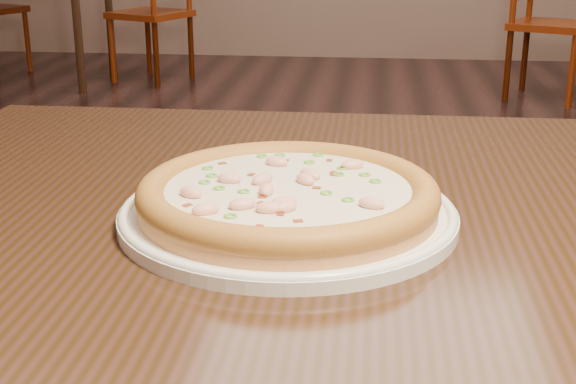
# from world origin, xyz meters

# --- Properties ---
(ground) EXTENTS (9.00, 9.00, 0.00)m
(ground) POSITION_xyz_m (0.00, 0.00, 0.00)
(ground) COLOR black
(hero_table) EXTENTS (1.20, 0.80, 0.75)m
(hero_table) POSITION_xyz_m (0.00, -0.91, 0.65)
(hero_table) COLOR black
(hero_table) RESTS_ON ground
(plate) EXTENTS (0.32, 0.32, 0.02)m
(plate) POSITION_xyz_m (-0.12, -0.96, 0.76)
(plate) COLOR white
(plate) RESTS_ON hero_table
(pizza) EXTENTS (0.28, 0.28, 0.03)m
(pizza) POSITION_xyz_m (-0.12, -0.96, 0.78)
(pizza) COLOR tan
(pizza) RESTS_ON plate
(chair_b) EXTENTS (0.55, 0.55, 0.95)m
(chair_b) POSITION_xyz_m (-1.44, 3.42, 0.44)
(chair_b) COLOR #641C09
(chair_b) RESTS_ON ground
(chair_c) EXTENTS (0.56, 0.56, 0.95)m
(chair_c) POSITION_xyz_m (0.91, 3.17, 0.44)
(chair_c) COLOR #641C09
(chair_c) RESTS_ON ground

